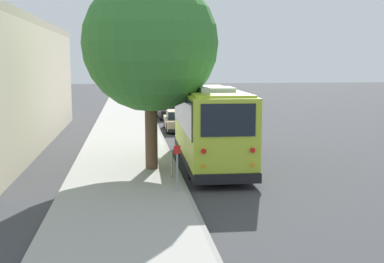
# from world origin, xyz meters

# --- Properties ---
(ground_plane) EXTENTS (160.00, 160.00, 0.00)m
(ground_plane) POSITION_xyz_m (0.00, 0.00, 0.00)
(ground_plane) COLOR #3D3D3F
(sidewalk_slab) EXTENTS (80.00, 4.20, 0.15)m
(sidewalk_slab) POSITION_xyz_m (0.00, 3.66, 0.07)
(sidewalk_slab) COLOR #A3A099
(sidewalk_slab) RESTS_ON ground
(curb_strip) EXTENTS (80.00, 0.14, 0.15)m
(curb_strip) POSITION_xyz_m (0.00, 1.49, 0.07)
(curb_strip) COLOR gray
(curb_strip) RESTS_ON ground
(shuttle_bus) EXTENTS (8.75, 2.60, 3.45)m
(shuttle_bus) POSITION_xyz_m (0.19, -0.05, 1.84)
(shuttle_bus) COLOR #ADC633
(shuttle_bus) RESTS_ON ground
(parked_sedan_tan) EXTENTS (4.28, 1.73, 1.32)m
(parked_sedan_tan) POSITION_xyz_m (11.03, 0.23, 0.61)
(parked_sedan_tan) COLOR tan
(parked_sedan_tan) RESTS_ON ground
(parked_sedan_black) EXTENTS (4.67, 1.83, 1.29)m
(parked_sedan_black) POSITION_xyz_m (18.01, 0.23, 0.60)
(parked_sedan_black) COLOR black
(parked_sedan_black) RESTS_ON ground
(parked_sedan_blue) EXTENTS (4.59, 1.85, 1.30)m
(parked_sedan_blue) POSITION_xyz_m (25.49, 0.43, 0.61)
(parked_sedan_blue) COLOR navy
(parked_sedan_blue) RESTS_ON ground
(parked_sedan_silver) EXTENTS (4.53, 2.01, 1.26)m
(parked_sedan_silver) POSITION_xyz_m (32.18, 0.16, 0.58)
(parked_sedan_silver) COLOR #A8AAAF
(parked_sedan_silver) RESTS_ON ground
(parked_sedan_maroon) EXTENTS (4.70, 2.00, 1.27)m
(parked_sedan_maroon) POSITION_xyz_m (39.16, 0.42, 0.59)
(parked_sedan_maroon) COLOR maroon
(parked_sedan_maroon) RESTS_ON ground
(street_tree) EXTENTS (5.35, 5.35, 8.48)m
(street_tree) POSITION_xyz_m (-0.63, 2.50, 5.52)
(street_tree) COLOR brown
(street_tree) RESTS_ON sidewalk_slab
(sign_post_near) EXTENTS (0.06, 0.22, 1.56)m
(sign_post_near) POSITION_xyz_m (-4.42, 1.83, 0.95)
(sign_post_near) COLOR gray
(sign_post_near) RESTS_ON sidewalk_slab
(sign_post_far) EXTENTS (0.06, 0.06, 1.06)m
(sign_post_far) POSITION_xyz_m (-2.44, 1.83, 0.68)
(sign_post_far) COLOR gray
(sign_post_far) RESTS_ON sidewalk_slab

